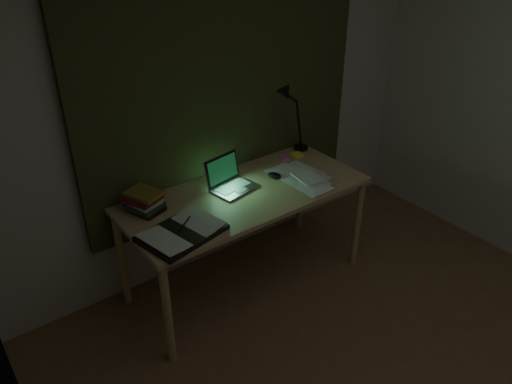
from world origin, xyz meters
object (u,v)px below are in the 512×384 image
(laptop, at_px, (234,175))
(loose_papers, at_px, (300,179))
(desk, at_px, (246,239))
(open_textbook, at_px, (182,232))
(book_stack, at_px, (143,201))
(desk_lamp, at_px, (303,113))

(laptop, distance_m, loose_papers, 0.48)
(desk, distance_m, open_textbook, 0.73)
(laptop, relative_size, book_stack, 1.57)
(laptop, height_order, book_stack, laptop)
(desk, bearing_deg, book_stack, 162.69)
(laptop, xyz_separation_m, book_stack, (-0.61, 0.12, -0.04))
(book_stack, distance_m, loose_papers, 1.08)
(book_stack, xyz_separation_m, loose_papers, (1.04, -0.29, -0.06))
(book_stack, bearing_deg, laptop, -11.36)
(desk, height_order, laptop, laptop)
(laptop, relative_size, open_textbook, 0.72)
(desk, xyz_separation_m, open_textbook, (-0.58, -0.18, 0.40))
(loose_papers, height_order, desk_lamp, desk_lamp)
(desk, relative_size, desk_lamp, 2.79)
(open_textbook, distance_m, desk_lamp, 1.44)
(open_textbook, bearing_deg, book_stack, 86.02)
(loose_papers, bearing_deg, open_textbook, -174.92)
(book_stack, bearing_deg, loose_papers, -15.60)
(open_textbook, relative_size, desk_lamp, 0.77)
(loose_papers, bearing_deg, desk, 167.17)
(open_textbook, xyz_separation_m, loose_papers, (0.99, 0.09, -0.01))
(desk_lamp, bearing_deg, open_textbook, -156.87)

